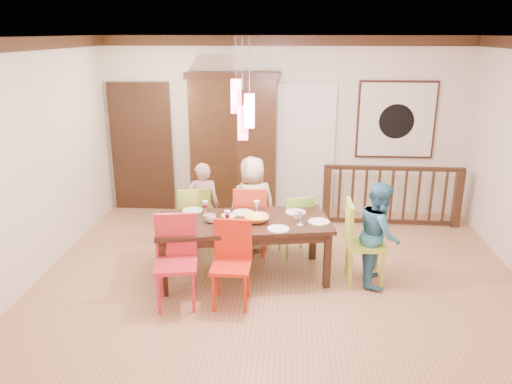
# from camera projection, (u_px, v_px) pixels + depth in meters

# --- Properties ---
(floor) EXTENTS (6.00, 6.00, 0.00)m
(floor) POSITION_uv_depth(u_px,v_px,m) (279.00, 277.00, 6.29)
(floor) COLOR #A3734E
(floor) RESTS_ON ground
(ceiling) EXTENTS (6.00, 6.00, 0.00)m
(ceiling) POSITION_uv_depth(u_px,v_px,m) (283.00, 37.00, 5.40)
(ceiling) COLOR white
(ceiling) RESTS_ON wall_back
(wall_back) EXTENTS (6.00, 0.00, 6.00)m
(wall_back) POSITION_uv_depth(u_px,v_px,m) (284.00, 127.00, 8.22)
(wall_back) COLOR silver
(wall_back) RESTS_ON floor
(wall_left) EXTENTS (0.00, 5.00, 5.00)m
(wall_left) POSITION_uv_depth(u_px,v_px,m) (34.00, 162.00, 6.04)
(wall_left) COLOR silver
(wall_left) RESTS_ON floor
(crown_molding) EXTENTS (6.00, 5.00, 0.16)m
(crown_molding) POSITION_uv_depth(u_px,v_px,m) (283.00, 45.00, 5.43)
(crown_molding) COLOR black
(crown_molding) RESTS_ON wall_back
(panel_door) EXTENTS (1.04, 0.07, 2.24)m
(panel_door) POSITION_uv_depth(u_px,v_px,m) (142.00, 149.00, 8.45)
(panel_door) COLOR black
(panel_door) RESTS_ON wall_back
(white_doorway) EXTENTS (0.97, 0.05, 2.22)m
(white_doorway) POSITION_uv_depth(u_px,v_px,m) (305.00, 152.00, 8.29)
(white_doorway) COLOR silver
(white_doorway) RESTS_ON wall_back
(painting) EXTENTS (1.25, 0.06, 1.25)m
(painting) POSITION_uv_depth(u_px,v_px,m) (396.00, 120.00, 8.02)
(painting) COLOR black
(painting) RESTS_ON wall_back
(pendant_cluster) EXTENTS (0.27, 0.21, 1.14)m
(pendant_cluster) POSITION_uv_depth(u_px,v_px,m) (243.00, 110.00, 5.69)
(pendant_cluster) COLOR #F74A64
(pendant_cluster) RESTS_ON ceiling
(dining_table) EXTENTS (2.23, 1.30, 0.75)m
(dining_table) POSITION_uv_depth(u_px,v_px,m) (244.00, 227.00, 6.13)
(dining_table) COLOR black
(dining_table) RESTS_ON floor
(chair_far_left) EXTENTS (0.52, 0.52, 0.96)m
(chair_far_left) POSITION_uv_depth(u_px,v_px,m) (194.00, 214.00, 6.90)
(chair_far_left) COLOR #93BC38
(chair_far_left) RESTS_ON floor
(chair_far_mid) EXTENTS (0.46, 0.46, 0.99)m
(chair_far_mid) POSITION_uv_depth(u_px,v_px,m) (251.00, 214.00, 6.85)
(chair_far_mid) COLOR red
(chair_far_mid) RESTS_ON floor
(chair_far_right) EXTENTS (0.51, 0.51, 0.88)m
(chair_far_right) POSITION_uv_depth(u_px,v_px,m) (295.00, 220.00, 6.79)
(chair_far_right) COLOR #75B633
(chair_far_right) RESTS_ON floor
(chair_near_left) EXTENTS (0.53, 0.53, 1.02)m
(chair_near_left) POSITION_uv_depth(u_px,v_px,m) (176.00, 257.00, 5.49)
(chair_near_left) COLOR red
(chair_near_left) RESTS_ON floor
(chair_near_mid) EXTENTS (0.44, 0.44, 0.95)m
(chair_near_mid) POSITION_uv_depth(u_px,v_px,m) (231.00, 260.00, 5.51)
(chair_near_mid) COLOR red
(chair_near_mid) RESTS_ON floor
(chair_end_right) EXTENTS (0.47, 0.47, 1.03)m
(chair_end_right) POSITION_uv_depth(u_px,v_px,m) (366.00, 237.00, 6.01)
(chair_end_right) COLOR #ACD035
(chair_end_right) RESTS_ON floor
(china_hutch) EXTENTS (1.49, 0.46, 2.35)m
(china_hutch) POSITION_uv_depth(u_px,v_px,m) (234.00, 145.00, 8.16)
(china_hutch) COLOR black
(china_hutch) RESTS_ON floor
(balustrade) EXTENTS (2.16, 0.12, 0.96)m
(balustrade) POSITION_uv_depth(u_px,v_px,m) (392.00, 195.00, 7.87)
(balustrade) COLOR black
(balustrade) RESTS_ON floor
(person_far_left) EXTENTS (0.49, 0.36, 1.25)m
(person_far_left) POSITION_uv_depth(u_px,v_px,m) (203.00, 206.00, 6.98)
(person_far_left) COLOR #CFA29D
(person_far_left) RESTS_ON floor
(person_far_mid) EXTENTS (0.76, 0.63, 1.34)m
(person_far_mid) POSITION_uv_depth(u_px,v_px,m) (253.00, 204.00, 6.93)
(person_far_mid) COLOR beige
(person_far_mid) RESTS_ON floor
(person_end_right) EXTENTS (0.53, 0.66, 1.28)m
(person_end_right) POSITION_uv_depth(u_px,v_px,m) (379.00, 234.00, 6.00)
(person_end_right) COLOR teal
(person_end_right) RESTS_ON floor
(serving_bowl) EXTENTS (0.34, 0.34, 0.07)m
(serving_bowl) POSITION_uv_depth(u_px,v_px,m) (256.00, 219.00, 6.06)
(serving_bowl) COLOR #EDBA43
(serving_bowl) RESTS_ON dining_table
(small_bowl) EXTENTS (0.25, 0.25, 0.06)m
(small_bowl) POSITION_uv_depth(u_px,v_px,m) (229.00, 217.00, 6.12)
(small_bowl) COLOR white
(small_bowl) RESTS_ON dining_table
(cup_left) EXTENTS (0.13, 0.13, 0.10)m
(cup_left) POSITION_uv_depth(u_px,v_px,m) (211.00, 218.00, 6.02)
(cup_left) COLOR silver
(cup_left) RESTS_ON dining_table
(cup_right) EXTENTS (0.12, 0.12, 0.08)m
(cup_right) POSITION_uv_depth(u_px,v_px,m) (297.00, 216.00, 6.12)
(cup_right) COLOR silver
(cup_right) RESTS_ON dining_table
(plate_far_left) EXTENTS (0.26, 0.26, 0.01)m
(plate_far_left) POSITION_uv_depth(u_px,v_px,m) (192.00, 211.00, 6.42)
(plate_far_left) COLOR white
(plate_far_left) RESTS_ON dining_table
(plate_far_mid) EXTENTS (0.26, 0.26, 0.01)m
(plate_far_mid) POSITION_uv_depth(u_px,v_px,m) (243.00, 212.00, 6.35)
(plate_far_mid) COLOR white
(plate_far_mid) RESTS_ON dining_table
(plate_far_right) EXTENTS (0.26, 0.26, 0.01)m
(plate_far_right) POSITION_uv_depth(u_px,v_px,m) (296.00, 212.00, 6.36)
(plate_far_right) COLOR white
(plate_far_right) RESTS_ON dining_table
(plate_near_left) EXTENTS (0.26, 0.26, 0.01)m
(plate_near_left) POSITION_uv_depth(u_px,v_px,m) (179.00, 226.00, 5.90)
(plate_near_left) COLOR white
(plate_near_left) RESTS_ON dining_table
(plate_near_mid) EXTENTS (0.26, 0.26, 0.01)m
(plate_near_mid) POSITION_uv_depth(u_px,v_px,m) (278.00, 229.00, 5.82)
(plate_near_mid) COLOR white
(plate_near_mid) RESTS_ON dining_table
(plate_end_right) EXTENTS (0.26, 0.26, 0.01)m
(plate_end_right) POSITION_uv_depth(u_px,v_px,m) (319.00, 222.00, 6.04)
(plate_end_right) COLOR white
(plate_end_right) RESTS_ON dining_table
(wine_glass_a) EXTENTS (0.08, 0.08, 0.19)m
(wine_glass_a) POSITION_uv_depth(u_px,v_px,m) (205.00, 208.00, 6.24)
(wine_glass_a) COLOR #590C19
(wine_glass_a) RESTS_ON dining_table
(wine_glass_b) EXTENTS (0.08, 0.08, 0.19)m
(wine_glass_b) POSITION_uv_depth(u_px,v_px,m) (257.00, 208.00, 6.25)
(wine_glass_b) COLOR silver
(wine_glass_b) RESTS_ON dining_table
(wine_glass_c) EXTENTS (0.08, 0.08, 0.19)m
(wine_glass_c) POSITION_uv_depth(u_px,v_px,m) (227.00, 218.00, 5.91)
(wine_glass_c) COLOR #590C19
(wine_glass_c) RESTS_ON dining_table
(wine_glass_d) EXTENTS (0.08, 0.08, 0.19)m
(wine_glass_d) POSITION_uv_depth(u_px,v_px,m) (300.00, 218.00, 5.93)
(wine_glass_d) COLOR silver
(wine_glass_d) RESTS_ON dining_table
(napkin) EXTENTS (0.18, 0.14, 0.01)m
(napkin) POSITION_uv_depth(u_px,v_px,m) (234.00, 232.00, 5.74)
(napkin) COLOR #D83359
(napkin) RESTS_ON dining_table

